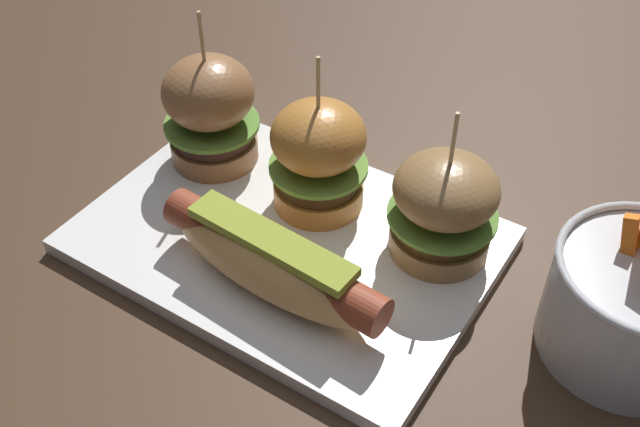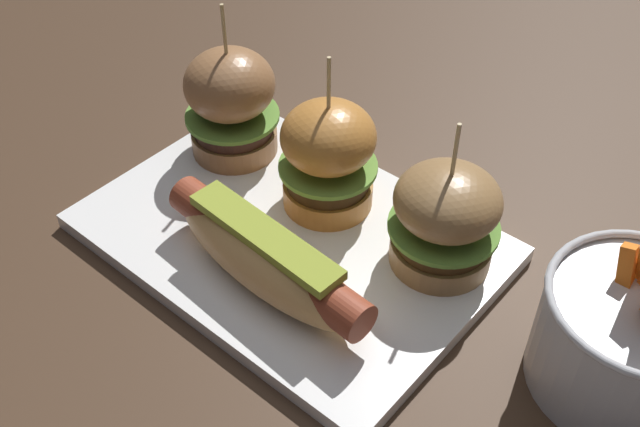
# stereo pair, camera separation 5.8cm
# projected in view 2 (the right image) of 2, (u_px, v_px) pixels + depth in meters

# --- Properties ---
(ground_plane) EXTENTS (3.00, 3.00, 0.00)m
(ground_plane) POSITION_uv_depth(u_px,v_px,m) (290.00, 243.00, 0.64)
(ground_plane) COLOR #422D1E
(platter_main) EXTENTS (0.33, 0.23, 0.01)m
(platter_main) POSITION_uv_depth(u_px,v_px,m) (290.00, 237.00, 0.63)
(platter_main) COLOR white
(platter_main) RESTS_ON ground
(hot_dog) EXTENTS (0.20, 0.07, 0.05)m
(hot_dog) POSITION_uv_depth(u_px,v_px,m) (266.00, 256.00, 0.57)
(hot_dog) COLOR tan
(hot_dog) RESTS_ON platter_main
(slider_left) EXTENTS (0.09, 0.09, 0.15)m
(slider_left) POSITION_uv_depth(u_px,v_px,m) (231.00, 102.00, 0.67)
(slider_left) COLOR #93643D
(slider_left) RESTS_ON platter_main
(slider_center) EXTENTS (0.08, 0.08, 0.14)m
(slider_center) POSITION_uv_depth(u_px,v_px,m) (326.00, 155.00, 0.62)
(slider_center) COLOR #BD7833
(slider_center) RESTS_ON platter_main
(slider_right) EXTENTS (0.09, 0.09, 0.13)m
(slider_right) POSITION_uv_depth(u_px,v_px,m) (445.00, 218.00, 0.57)
(slider_right) COLOR olive
(slider_right) RESTS_ON platter_main
(fries_bucket) EXTENTS (0.13, 0.13, 0.14)m
(fries_bucket) POSITION_uv_depth(u_px,v_px,m) (631.00, 337.00, 0.50)
(fries_bucket) COLOR #B7BABF
(fries_bucket) RESTS_ON ground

